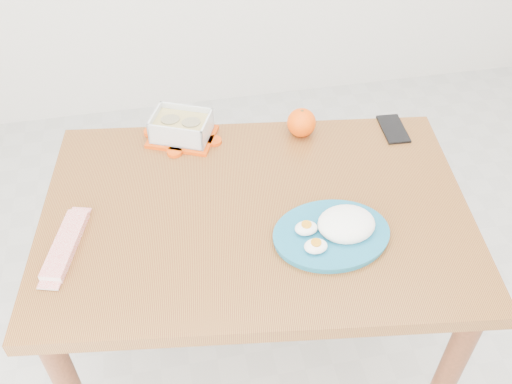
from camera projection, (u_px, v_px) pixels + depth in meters
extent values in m
cube|color=brown|center=(256.00, 214.00, 1.47)|extent=(1.18, 0.87, 0.04)
cylinder|color=brown|center=(443.00, 384.00, 1.53)|extent=(0.06, 0.06, 0.71)
cylinder|color=brown|center=(107.00, 233.00, 1.93)|extent=(0.06, 0.06, 0.71)
cylinder|color=brown|center=(391.00, 220.00, 1.97)|extent=(0.06, 0.06, 0.71)
cube|color=#E24306|center=(182.00, 137.00, 1.66)|extent=(0.22, 0.20, 0.01)
cube|color=silver|center=(181.00, 126.00, 1.63)|extent=(0.19, 0.17, 0.07)
cube|color=tan|center=(181.00, 128.00, 1.64)|extent=(0.18, 0.16, 0.04)
cylinder|color=tan|center=(170.00, 122.00, 1.63)|extent=(0.07, 0.07, 0.02)
cylinder|color=tan|center=(191.00, 125.00, 1.62)|extent=(0.07, 0.07, 0.02)
sphere|color=#FF6705|center=(301.00, 123.00, 1.65)|extent=(0.08, 0.08, 0.08)
cylinder|color=#186687|center=(331.00, 235.00, 1.38)|extent=(0.29, 0.29, 0.02)
ellipsoid|color=white|center=(347.00, 220.00, 1.36)|extent=(0.14, 0.12, 0.06)
ellipsoid|color=white|center=(306.00, 228.00, 1.37)|extent=(0.06, 0.05, 0.03)
ellipsoid|color=white|center=(316.00, 246.00, 1.32)|extent=(0.06, 0.05, 0.03)
cube|color=red|center=(65.00, 245.00, 1.36)|extent=(0.11, 0.22, 0.02)
cube|color=black|center=(393.00, 129.00, 1.69)|extent=(0.08, 0.14, 0.01)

